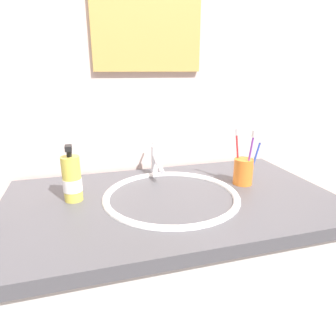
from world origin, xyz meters
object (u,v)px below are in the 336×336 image
toothbrush_purple (250,154)px  wall_mirror (147,5)px  faucet (155,161)px  toothbrush_blue (256,157)px  toothbrush_cup (243,172)px  toothbrush_red (237,152)px  soap_dispenser (72,179)px

toothbrush_purple → wall_mirror: (-0.29, 0.30, 0.50)m
faucet → toothbrush_blue: size_ratio=0.91×
faucet → toothbrush_cup: (0.29, -0.17, -0.01)m
faucet → toothbrush_red: 0.31m
toothbrush_red → toothbrush_purple: 0.06m
faucet → toothbrush_red: toothbrush_red is taller
toothbrush_red → wall_mirror: wall_mirror is taller
toothbrush_blue → soap_dispenser: 0.63m
toothbrush_purple → wall_mirror: wall_mirror is taller
toothbrush_cup → wall_mirror: bearing=135.9°
toothbrush_blue → faucet: bearing=148.3°
faucet → wall_mirror: wall_mirror is taller
toothbrush_blue → soap_dispenser: (-0.62, 0.04, -0.04)m
toothbrush_blue → wall_mirror: 0.67m
faucet → toothbrush_purple: size_ratio=0.81×
toothbrush_red → toothbrush_purple: toothbrush_purple is taller
faucet → toothbrush_cup: size_ratio=1.72×
wall_mirror → toothbrush_purple: bearing=-45.7°
toothbrush_cup → toothbrush_red: size_ratio=0.49×
toothbrush_blue → wall_mirror: (-0.32, 0.30, 0.51)m
faucet → soap_dispenser: size_ratio=0.89×
faucet → toothbrush_blue: (0.32, -0.20, 0.05)m
toothbrush_purple → toothbrush_blue: size_ratio=1.12×
faucet → toothbrush_purple: bearing=-33.8°
toothbrush_cup → toothbrush_red: (-0.01, 0.03, 0.07)m
soap_dispenser → faucet: bearing=26.4°
faucet → soap_dispenser: 0.34m
wall_mirror → soap_dispenser: bearing=-140.5°
toothbrush_red → toothbrush_purple: (0.02, -0.05, 0.00)m
wall_mirror → toothbrush_red: bearing=-42.4°
faucet → soap_dispenser: soap_dispenser is taller
soap_dispenser → wall_mirror: size_ratio=0.40×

